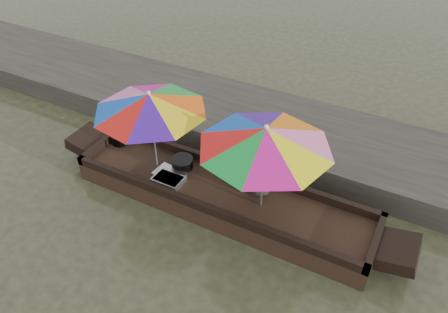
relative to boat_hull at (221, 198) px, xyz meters
The scene contains 11 objects.
water 0.17m from the boat_hull, ahead, with size 80.00×80.00×0.00m, color #2F3421.
dock 2.20m from the boat_hull, 90.00° to the left, with size 22.00×2.20×0.50m, color #2D2B26.
boat_hull is the anchor object (origin of this frame).
cooking_pot 2.38m from the boat_hull, behind, with size 0.35×0.35×0.18m, color black.
tray_crayfish 0.95m from the boat_hull, 165.17° to the right, with size 0.52×0.36×0.09m, color silver.
tray_scallop 1.00m from the boat_hull, behind, with size 0.52×0.36×0.06m, color silver.
charcoal_grill 0.96m from the boat_hull, 166.99° to the left, with size 0.38×0.38×0.18m, color black.
supply_bag 0.54m from the boat_hull, 87.21° to the left, with size 0.28×0.22×0.26m, color silver.
vendor 0.94m from the boat_hull, 24.18° to the left, with size 0.52×0.34×1.06m, color #3A3330.
umbrella_bow 1.61m from the boat_hull, behind, with size 1.89×1.89×1.55m, color #FF5B0C, non-canonical shape.
umbrella_stern 1.20m from the boat_hull, ahead, with size 2.03×2.03×1.55m, color pink, non-canonical shape.
Camera 1 is at (2.57, -4.75, 5.33)m, focal length 35.00 mm.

